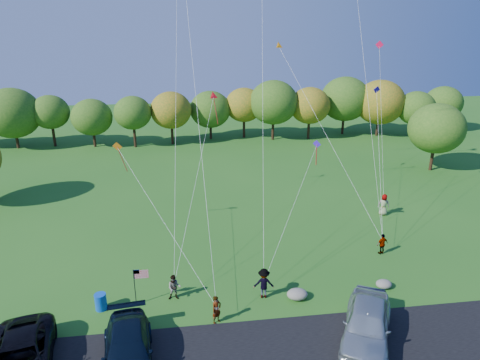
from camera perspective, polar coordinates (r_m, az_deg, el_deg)
The scene contains 14 objects.
ground at distance 25.49m, azimuth 1.15°, elevation -16.95°, with size 140.00×140.00×0.00m, color #235D1A.
treeline at distance 56.88m, azimuth -4.15°, elevation 9.06°, with size 75.81×27.31×8.14m.
minivan_dark at distance 23.56m, azimuth -27.19°, elevation -20.41°, with size 2.73×5.92×1.65m, color black.
minivan_navy at distance 22.26m, azimuth -14.71°, elevation -21.24°, with size 2.30×5.67×1.65m, color black.
minivan_silver at distance 23.81m, azimuth 16.57°, elevation -17.87°, with size 2.29×5.69×1.94m, color #B2BABD.
flyer_a at distance 24.19m, azimuth -3.15°, elevation -16.87°, with size 0.60×0.39×1.64m, color #4C4C59.
flyer_b at distance 26.19m, azimuth -8.76°, elevation -13.97°, with size 0.77×0.60×1.58m, color #4C4C59.
flyer_c at distance 26.02m, azimuth 3.19°, elevation -13.59°, with size 1.22×0.70×1.89m, color #4C4C59.
flyer_d at distance 32.09m, azimuth 18.45°, elevation -8.09°, with size 0.90×0.38×1.54m, color #4C4C59.
flyer_e at distance 38.38m, azimuth 18.62°, elevation -3.13°, with size 0.91×0.59×1.86m, color #4C4C59.
trash_barrel at distance 26.49m, azimuth -18.07°, elevation -15.18°, with size 0.66×0.66×0.99m, color #0C47BC.
flag_assembly at distance 25.65m, azimuth -13.40°, elevation -12.65°, with size 0.86×0.56×2.31m.
boulder_near at distance 26.40m, azimuth 7.64°, elevation -14.86°, with size 1.25×0.98×0.62m, color gray.
boulder_far at distance 28.57m, azimuth 18.63°, elevation -13.01°, with size 0.98×0.82×0.51m, color slate.
Camera 1 is at (-3.21, -20.11, 15.33)m, focal length 32.00 mm.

